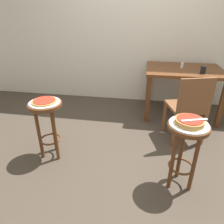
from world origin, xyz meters
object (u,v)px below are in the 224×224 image
stool_foreground (185,143)px  pizza_server_knife (194,120)px  condiment_shaker (182,65)px  stool_middle (47,119)px  dining_table (183,75)px  serving_plate_foreground (189,124)px  serving_plate_middle (45,103)px  cup_near_edge (203,70)px  pizza_middle (44,101)px  pizza_foreground (190,121)px  wooden_chair (188,106)px

stool_foreground → pizza_server_knife: bearing=-33.7°
condiment_shaker → pizza_server_knife: (-0.10, -1.59, -0.05)m
stool_middle → dining_table: dining_table is taller
stool_middle → dining_table: 2.04m
serving_plate_foreground → serving_plate_middle: (-1.37, 0.22, 0.00)m
cup_near_edge → dining_table: bearing=132.5°
cup_near_edge → serving_plate_foreground: bearing=-105.6°
pizza_middle → condiment_shaker: size_ratio=3.14×
serving_plate_foreground → serving_plate_middle: bearing=170.9°
condiment_shaker → pizza_foreground: bearing=-94.9°
serving_plate_foreground → cup_near_edge: cup_near_edge is taller
serving_plate_middle → cup_near_edge: cup_near_edge is taller
dining_table → condiment_shaker: bearing=149.5°
condiment_shaker → stool_foreground: bearing=-94.9°
serving_plate_middle → pizza_middle: bearing=180.0°
dining_table → pizza_server_knife: dining_table is taller
dining_table → stool_middle: bearing=-139.1°
serving_plate_foreground → pizza_middle: size_ratio=1.29×
pizza_server_knife → dining_table: bearing=66.8°
stool_foreground → pizza_server_knife: size_ratio=2.96×
serving_plate_foreground → pizza_server_knife: (0.03, -0.02, 0.06)m
pizza_middle → pizza_server_knife: pizza_server_knife is taller
dining_table → pizza_server_knife: size_ratio=4.95×
pizza_middle → wooden_chair: 1.63m
stool_foreground → pizza_middle: 1.40m
pizza_middle → wooden_chair: wooden_chair is taller
pizza_foreground → dining_table: 1.56m
stool_middle → serving_plate_middle: size_ratio=2.11×
serving_plate_foreground → stool_middle: (-1.37, 0.22, -0.19)m
pizza_middle → dining_table: bearing=40.9°
serving_plate_middle → wooden_chair: 1.63m
pizza_middle → stool_middle: bearing=0.0°
stool_foreground → cup_near_edge: cup_near_edge is taller
serving_plate_foreground → pizza_middle: (-1.37, 0.22, 0.02)m
stool_foreground → serving_plate_foreground: (0.00, -0.00, 0.19)m
pizza_foreground → serving_plate_middle: bearing=170.9°
stool_middle → dining_table: (1.54, 1.33, 0.15)m
condiment_shaker → wooden_chair: 0.84m
pizza_server_knife → condiment_shaker: bearing=68.2°
stool_middle → pizza_middle: (-0.00, 0.00, 0.20)m
serving_plate_middle → pizza_server_knife: bearing=-9.7°
pizza_foreground → condiment_shaker: 1.58m
pizza_foreground → stool_middle: pizza_foreground is taller
stool_foreground → pizza_foreground: bearing=-90.0°
stool_foreground → pizza_middle: size_ratio=2.61×
serving_plate_middle → pizza_middle: pizza_middle is taller
serving_plate_middle → pizza_middle: size_ratio=1.24×
stool_foreground → stool_middle: (-1.37, 0.22, 0.00)m
pizza_foreground → pizza_server_knife: bearing=-33.7°
stool_middle → serving_plate_middle: bearing=180.0°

